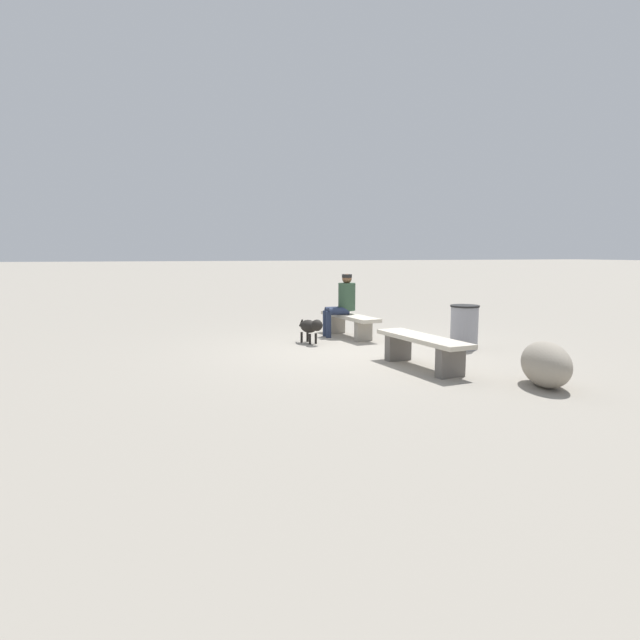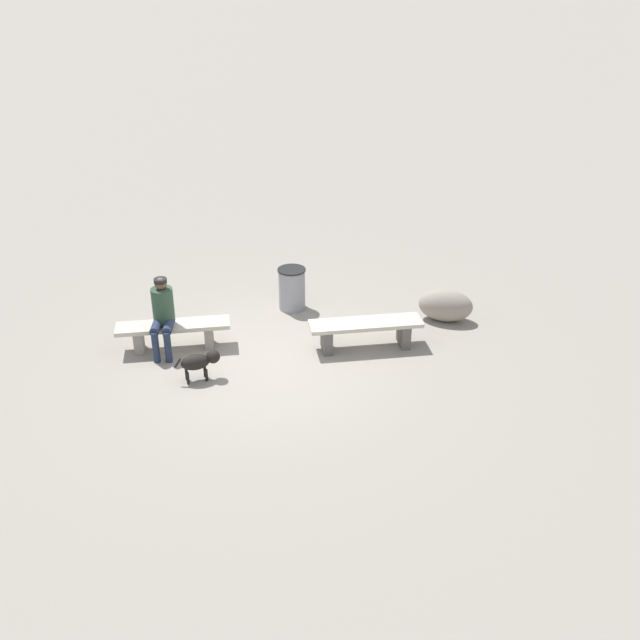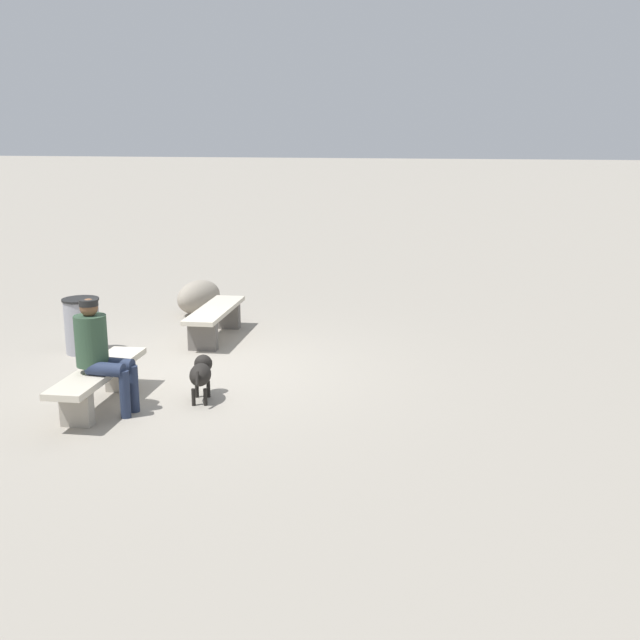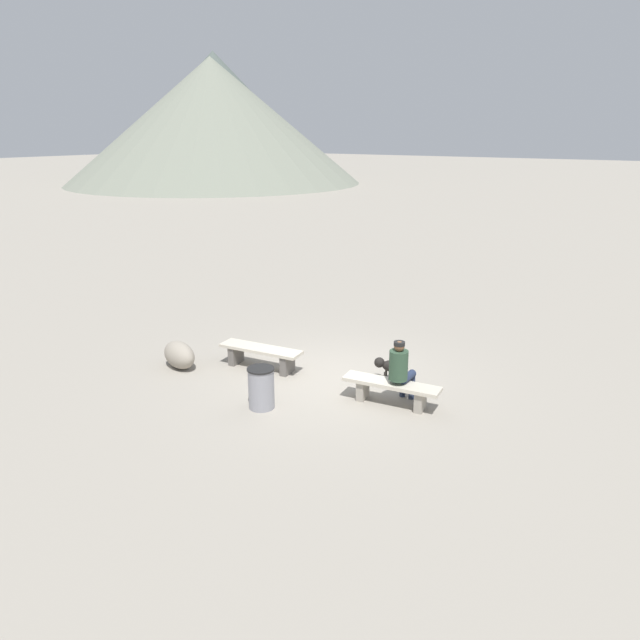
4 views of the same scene
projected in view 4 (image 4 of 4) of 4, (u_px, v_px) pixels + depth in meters
The scene contains 9 objects.
ground at pixel (336, 380), 12.15m from camera, with size 210.00×210.00×0.06m, color gray.
bench_left at pixel (261, 354), 12.61m from camera, with size 1.86×0.66×0.47m.
bench_right at pixel (391, 388), 10.93m from camera, with size 1.84×0.62×0.45m.
seated_person at pixel (400, 368), 10.82m from camera, with size 0.34×0.65×1.26m.
dog at pixel (389, 366), 11.99m from camera, with size 0.68×0.36×0.47m.
trash_bin at pixel (261, 388), 10.79m from camera, with size 0.50×0.50×0.77m.
boulder at pixel (179, 355), 12.65m from camera, with size 0.51×0.93×0.57m, color gray.
distant_peak_0 at pixel (213, 121), 55.96m from camera, with size 27.68×27.68×11.29m, color gray.
distant_peak_1 at pixel (216, 113), 71.21m from camera, with size 26.99×26.99×13.65m, color #4C5651.
Camera 4 is at (5.86, -9.56, 4.83)m, focal length 33.54 mm.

